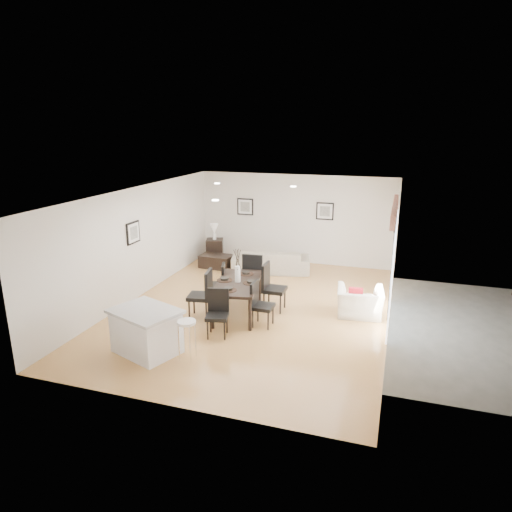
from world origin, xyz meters
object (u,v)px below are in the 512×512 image
(kitchen_island, at_px, (146,331))
(dining_chair_wfar, at_px, (219,281))
(coffee_table, at_px, (217,261))
(dining_chair_head, at_px, (218,310))
(side_table, at_px, (215,250))
(armchair, at_px, (360,302))
(bar_stool, at_px, (187,326))
(sofa, at_px, (271,261))
(dining_chair_wnear, at_px, (204,292))
(dining_chair_efar, at_px, (271,284))
(dining_chair_foot, at_px, (254,273))
(dining_chair_enear, at_px, (259,301))
(dining_table, at_px, (238,285))

(kitchen_island, bearing_deg, dining_chair_wfar, 103.08)
(coffee_table, xyz_separation_m, kitchen_island, (0.79, -5.29, 0.24))
(dining_chair_head, height_order, side_table, dining_chair_head)
(armchair, xyz_separation_m, coffee_table, (-4.41, 2.34, -0.13))
(armchair, bearing_deg, dining_chair_wfar, -2.77)
(bar_stool, bearing_deg, sofa, 89.75)
(bar_stool, bearing_deg, armchair, 46.57)
(sofa, bearing_deg, dining_chair_head, 77.43)
(dining_chair_wnear, xyz_separation_m, dining_chair_head, (0.62, -0.69, -0.07))
(bar_stool, bearing_deg, side_table, 108.30)
(armchair, xyz_separation_m, kitchen_island, (-3.62, -2.94, 0.11))
(sofa, distance_m, bar_stool, 5.39)
(dining_chair_efar, relative_size, dining_chair_foot, 0.99)
(dining_chair_enear, relative_size, side_table, 1.44)
(armchair, xyz_separation_m, dining_chair_efar, (-1.99, -0.25, 0.29))
(dining_chair_wnear, height_order, dining_chair_foot, dining_chair_foot)
(dining_table, bearing_deg, dining_chair_head, -101.38)
(dining_chair_head, distance_m, side_table, 5.35)
(dining_chair_head, bearing_deg, side_table, 100.10)
(dining_chair_wfar, relative_size, dining_chair_efar, 0.87)
(dining_chair_enear, bearing_deg, armchair, -58.33)
(dining_chair_head, bearing_deg, bar_stool, -110.75)
(side_table, bearing_deg, dining_chair_wnear, -70.24)
(sofa, distance_m, dining_chair_head, 4.28)
(armchair, height_order, dining_chair_enear, dining_chair_enear)
(armchair, bearing_deg, kitchen_island, 32.33)
(dining_chair_wfar, bearing_deg, bar_stool, -6.90)
(side_table, distance_m, kitchen_island, 6.11)
(dining_chair_foot, distance_m, coffee_table, 2.68)
(armchair, relative_size, dining_chair_efar, 0.90)
(dining_chair_wfar, bearing_deg, armchair, 76.93)
(dining_chair_wnear, bearing_deg, dining_chair_foot, 148.05)
(dining_chair_wnear, xyz_separation_m, dining_chair_foot, (0.64, 1.56, 0.01))
(armchair, bearing_deg, dining_table, 8.34)
(armchair, relative_size, coffee_table, 1.04)
(kitchen_island, bearing_deg, bar_stool, 20.45)
(sofa, bearing_deg, side_table, -31.41)
(armchair, bearing_deg, dining_chair_foot, -15.65)
(dining_chair_head, xyz_separation_m, bar_stool, (-0.14, -1.10, 0.10))
(dining_chair_wfar, height_order, kitchen_island, dining_chair_wfar)
(dining_chair_enear, relative_size, kitchen_island, 0.66)
(coffee_table, bearing_deg, dining_table, -55.45)
(armchair, xyz_separation_m, side_table, (-4.77, 3.06, 0.01))
(dining_chair_enear, relative_size, dining_chair_efar, 0.88)
(dining_chair_wfar, xyz_separation_m, kitchen_island, (-0.35, -2.71, -0.11))
(dining_table, height_order, side_table, dining_table)
(armchair, relative_size, bar_stool, 1.33)
(dining_chair_wnear, bearing_deg, dining_chair_wfar, 171.30)
(armchair, relative_size, side_table, 1.48)
(dining_chair_wfar, height_order, dining_chair_head, dining_chair_wfar)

